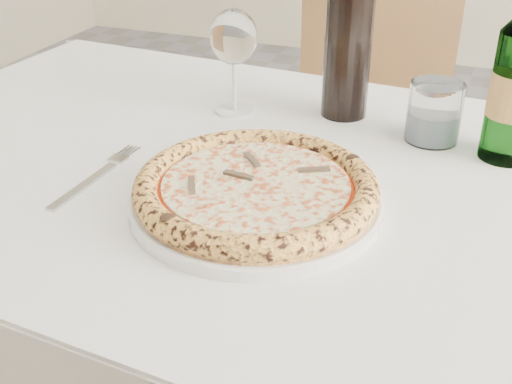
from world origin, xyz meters
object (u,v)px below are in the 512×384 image
dining_table (281,232)px  chair_far (375,113)px  pizza (256,187)px  wine_bottle (349,36)px  tumbler (434,116)px  plate (256,200)px  wine_glass (233,40)px

dining_table → chair_far: size_ratio=1.48×
dining_table → pizza: bearing=-90.0°
wine_bottle → tumbler: bearing=-19.2°
dining_table → chair_far: chair_far is taller
wine_bottle → dining_table: bearing=-97.0°
plate → tumbler: 0.33m
dining_table → plate: size_ratio=4.45×
chair_far → tumbler: (0.19, -0.62, 0.26)m
plate → wine_glass: (-0.14, 0.27, 0.11)m
dining_table → wine_bottle: (0.03, 0.23, 0.23)m
dining_table → pizza: pizza is taller
pizza → wine_bottle: (0.03, 0.33, 0.10)m
pizza → dining_table: bearing=90.0°
pizza → wine_bottle: 0.34m
tumbler → wine_bottle: wine_bottle is taller
wine_glass → tumbler: 0.33m
chair_far → wine_glass: chair_far is taller
dining_table → tumbler: (0.17, 0.18, 0.14)m
chair_far → tumbler: bearing=-73.0°
pizza → wine_bottle: wine_bottle is taller
chair_far → tumbler: size_ratio=10.57×
dining_table → tumbler: 0.28m
wine_bottle → plate: bearing=-94.9°
plate → tumbler: (0.17, 0.28, 0.03)m
wine_glass → wine_bottle: size_ratio=0.56×
chair_far → wine_bottle: wine_bottle is taller
chair_far → tumbler: chair_far is taller
chair_far → dining_table: bearing=-88.8°
chair_far → wine_bottle: 0.67m
wine_glass → wine_bottle: 0.18m
tumbler → plate: bearing=-122.3°
pizza → tumbler: size_ratio=3.38×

